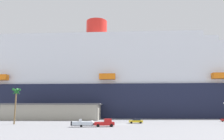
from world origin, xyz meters
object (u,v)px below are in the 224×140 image
object	(u,v)px
pickup_truck	(105,123)
palm_tree	(16,95)
cruise_ship	(154,85)
parked_car_yellow_taxi	(136,121)
small_boat_on_trailer	(85,123)

from	to	relation	value
pickup_truck	palm_tree	distance (m)	31.99
cruise_ship	palm_tree	bearing A→B (deg)	-131.09
cruise_ship	parked_car_yellow_taxi	world-z (taller)	cruise_ship
parked_car_yellow_taxi	pickup_truck	bearing A→B (deg)	-121.80
cruise_ship	palm_tree	size ratio (longest dim) A/B	24.33
cruise_ship	parked_car_yellow_taxi	bearing A→B (deg)	-103.14
cruise_ship	palm_tree	distance (m)	77.83
cruise_ship	small_boat_on_trailer	bearing A→B (deg)	-111.63
pickup_truck	cruise_ship	bearing A→B (deg)	72.32
cruise_ship	parked_car_yellow_taxi	size ratio (longest dim) A/B	58.58
parked_car_yellow_taxi	palm_tree	bearing A→B (deg)	-168.94
pickup_truck	small_boat_on_trailer	size ratio (longest dim) A/B	0.76
pickup_truck	parked_car_yellow_taxi	size ratio (longest dim) A/B	1.23
palm_tree	cruise_ship	bearing A→B (deg)	48.91
cruise_ship	pickup_truck	bearing A→B (deg)	-107.68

